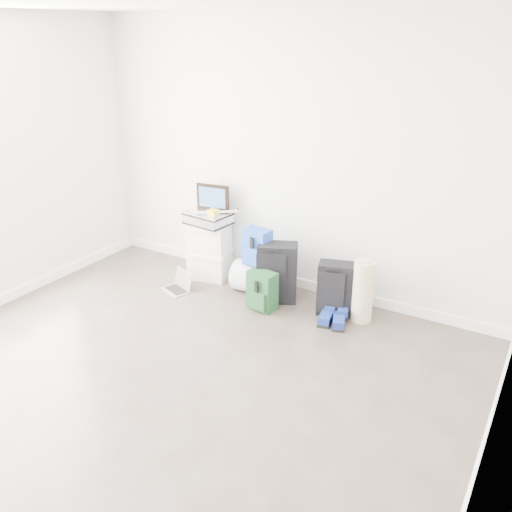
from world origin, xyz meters
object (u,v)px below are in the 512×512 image
Objects in this scene: duffel_bag at (258,278)px; laptop at (179,286)px; boxes_stack at (209,250)px; carry_on at (335,289)px; briefcase at (208,218)px; large_suitcase at (277,273)px.

laptop is at bearing -156.66° from duffel_bag.
boxes_stack is 1.51m from carry_on.
laptop is (-0.09, -0.44, -0.26)m from boxes_stack.
carry_on is (1.51, -0.08, -0.42)m from briefcase.
duffel_bag is at bearing 46.50° from laptop.
large_suitcase is (0.90, -0.12, -0.01)m from boxes_stack.
briefcase reaches higher than boxes_stack.
duffel_bag is 0.28m from large_suitcase.
boxes_stack reaches higher than laptop.
duffel_bag reaches higher than laptop.
briefcase is at bearing 147.71° from large_suitcase.
briefcase is 0.98m from large_suitcase.
briefcase is at bearing 98.79° from laptop.
boxes_stack is at bearing 0.00° from briefcase.
large_suitcase is 0.61m from carry_on.
briefcase reaches higher than large_suitcase.
large_suitcase is 1.16× the size of carry_on.
laptop is at bearing -113.22° from boxes_stack.
briefcase is at bearing 0.00° from boxes_stack.
briefcase reaches higher than duffel_bag.
large_suitcase reaches higher than duffel_bag.
boxes_stack reaches higher than duffel_bag.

